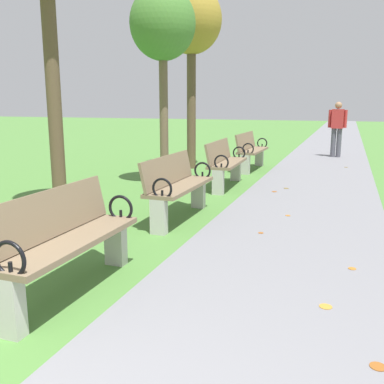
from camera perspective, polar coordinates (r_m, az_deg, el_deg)
The scene contains 9 objects.
paved_walkway at distance 18.63m, azimuth 18.10°, elevation 6.22°, with size 2.29×44.00×0.02m, color slate.
park_bench_2 at distance 3.84m, azimuth -16.39°, elevation -6.02°, with size 0.47×1.60×0.90m.
park_bench_3 at distance 6.04m, azimuth -1.97°, elevation 0.87°, with size 0.49×1.60×0.90m.
park_bench_4 at distance 8.41m, azimuth 4.41°, elevation 3.93°, with size 0.52×1.61×0.90m.
park_bench_5 at distance 10.68m, azimuth 7.79°, elevation 5.53°, with size 0.51×1.61×0.90m.
tree_3 at distance 8.62m, azimuth -3.90°, elevation 20.97°, with size 1.23×1.23×3.75m.
tree_4 at distance 10.93m, azimuth -0.09°, elevation 21.39°, with size 1.44×1.44×4.33m.
pedestrian_walking at distance 13.59m, azimuth 18.63°, elevation 8.22°, with size 0.53×0.24×1.62m.
scattered_leaves at distance 4.96m, azimuth 9.08°, elevation -7.28°, with size 4.23×12.73×0.02m.
Camera 1 is at (1.70, -0.55, 1.63)m, focal length 40.37 mm.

